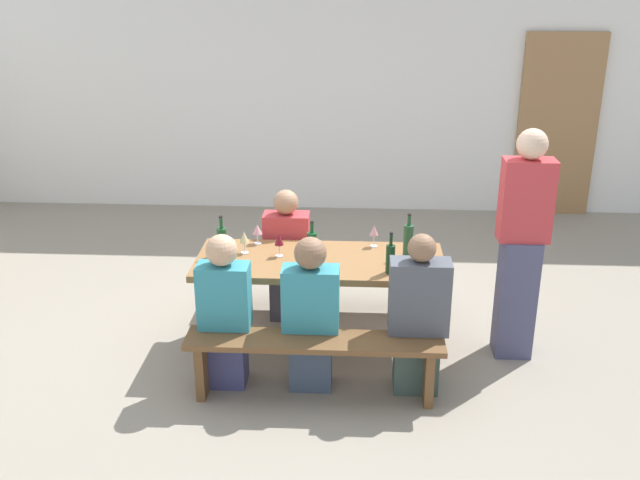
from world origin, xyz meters
TOP-DOWN VIEW (x-y plane):
  - ground_plane at (0.00, 0.00)m, footprint 24.00×24.00m
  - back_wall at (0.00, 3.53)m, footprint 14.00×0.20m
  - wooden_door at (2.55, 3.39)m, footprint 0.90×0.06m
  - tasting_table at (0.00, 0.00)m, footprint 1.85×0.75m
  - bench_near at (0.00, -0.68)m, footprint 1.75×0.30m
  - bench_far at (0.00, 0.68)m, footprint 1.75×0.30m
  - wine_bottle_0 at (-0.74, 0.05)m, footprint 0.07×0.07m
  - wine_bottle_1 at (0.51, -0.23)m, footprint 0.07×0.07m
  - wine_bottle_2 at (-0.05, -0.07)m, footprint 0.07×0.07m
  - wine_bottle_3 at (0.65, 0.10)m, footprint 0.08×0.08m
  - wine_glass_0 at (-0.31, 0.03)m, footprint 0.07×0.07m
  - wine_glass_1 at (0.72, -0.19)m, footprint 0.07×0.07m
  - wine_glass_2 at (0.40, 0.27)m, footprint 0.07×0.07m
  - wine_glass_3 at (-0.50, 0.28)m, footprint 0.08×0.08m
  - wine_glass_4 at (-0.58, 0.08)m, footprint 0.07×0.07m
  - seated_guest_near_0 at (-0.63, -0.53)m, footprint 0.36×0.24m
  - seated_guest_near_1 at (-0.04, -0.53)m, footprint 0.39×0.24m
  - seated_guest_near_2 at (0.70, -0.53)m, footprint 0.41×0.24m
  - seated_guest_far_0 at (-0.30, 0.53)m, footprint 0.37×0.24m
  - standing_host at (1.47, 0.01)m, footprint 0.36×0.24m

SIDE VIEW (x-z plane):
  - ground_plane at x=0.00m, z-range 0.00..0.00m
  - bench_near at x=0.00m, z-range 0.12..0.57m
  - bench_far at x=0.00m, z-range 0.12..0.57m
  - seated_guest_far_0 at x=-0.30m, z-range -0.03..1.09m
  - seated_guest_near_1 at x=-0.04m, z-range -0.02..1.10m
  - seated_guest_near_2 at x=0.70m, z-range -0.04..1.12m
  - seated_guest_near_0 at x=-0.63m, z-range -0.02..1.11m
  - tasting_table at x=0.00m, z-range 0.29..1.04m
  - standing_host at x=1.47m, z-range -0.01..1.73m
  - wine_bottle_1 at x=0.51m, z-range 0.71..1.02m
  - wine_glass_1 at x=0.72m, z-range 0.78..0.94m
  - wine_bottle_0 at x=-0.74m, z-range 0.71..1.02m
  - wine_glass_3 at x=-0.50m, z-range 0.79..0.94m
  - wine_bottle_2 at x=-0.05m, z-range 0.71..1.04m
  - wine_glass_4 at x=-0.58m, z-range 0.79..0.96m
  - wine_glass_2 at x=0.40m, z-range 0.79..0.96m
  - wine_bottle_3 at x=0.65m, z-range 0.71..1.04m
  - wine_glass_0 at x=-0.31m, z-range 0.79..0.97m
  - wooden_door at x=2.55m, z-range 0.00..2.10m
  - back_wall at x=0.00m, z-range 0.00..3.20m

